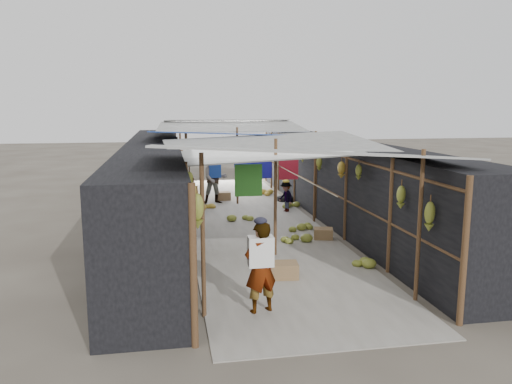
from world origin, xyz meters
TOP-DOWN VIEW (x-y plane):
  - ground at (0.00, 0.00)m, footprint 80.00×80.00m
  - aisle_slab at (0.00, 6.50)m, footprint 3.60×16.00m
  - stall_left at (-2.70, 6.50)m, footprint 1.40×15.00m
  - stall_right at (2.70, 6.50)m, footprint 1.40×15.00m
  - crate_near at (-0.15, 1.50)m, footprint 0.56×0.47m
  - crate_mid at (1.48, 4.12)m, footprint 0.55×0.49m
  - crate_back at (-0.40, 9.75)m, footprint 0.49×0.41m
  - black_basin at (1.70, 9.18)m, footprint 0.55×0.55m
  - vendor_elderly at (-0.89, -0.01)m, footprint 0.63×0.51m
  - shopper_blue at (-0.74, 9.20)m, footprint 0.90×0.73m
  - vendor_seated at (1.31, 7.45)m, footprint 0.56×0.71m
  - market_canopy at (0.03, 6.84)m, footprint 5.62×15.20m
  - hanging_bananas at (-0.09, 6.23)m, footprint 3.95×13.87m
  - floor_bananas at (0.44, 7.36)m, footprint 3.85×9.84m

SIDE VIEW (x-z plane):
  - ground at x=0.00m, z-range 0.00..0.00m
  - aisle_slab at x=0.00m, z-range 0.00..0.02m
  - black_basin at x=1.70m, z-range 0.00..0.17m
  - crate_mid at x=1.48m, z-range 0.00..0.28m
  - crate_back at x=-0.40m, z-range 0.00..0.30m
  - crate_near at x=-0.15m, z-range 0.00..0.31m
  - floor_bananas at x=0.44m, z-range -0.01..0.34m
  - vendor_seated at x=1.31m, z-range 0.00..0.97m
  - vendor_elderly at x=-0.89m, z-range 0.00..1.51m
  - shopper_blue at x=-0.74m, z-range 0.00..1.74m
  - stall_left at x=-2.70m, z-range 0.00..2.30m
  - stall_right at x=2.70m, z-range 0.00..2.30m
  - hanging_bananas at x=-0.09m, z-range 1.30..2.05m
  - market_canopy at x=0.03m, z-range 1.02..3.79m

